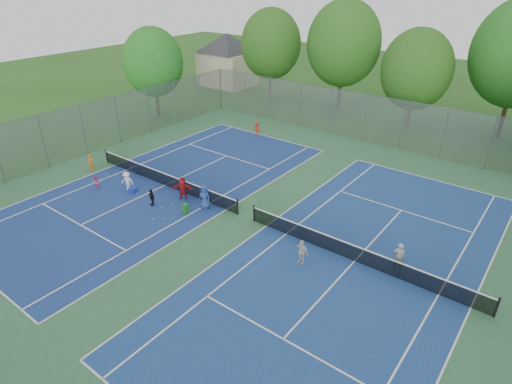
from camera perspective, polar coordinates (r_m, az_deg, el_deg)
ground at (r=25.27m, az=-1.38°, el=-3.45°), size 120.00×120.00×0.00m
court_pad at (r=25.27m, az=-1.38°, el=-3.44°), size 32.00×32.00×0.01m
court_left at (r=29.62m, az=-12.03°, el=0.90°), size 10.97×23.77×0.01m
court_right at (r=22.30m, az=13.02°, el=-8.97°), size 10.97×23.77×0.01m
net_left at (r=29.43m, az=-12.11°, el=1.66°), size 12.87×0.10×0.91m
net_right at (r=22.04m, az=13.14°, el=-8.05°), size 12.87×0.10×0.91m
fence_north at (r=37.22m, az=14.34°, el=9.53°), size 32.00×0.10×4.00m
fence_west at (r=35.80m, az=-22.07°, el=7.63°), size 0.10×32.00×4.00m
house at (r=54.89m, az=-3.92°, el=18.34°), size 11.03×11.03×7.30m
tree_nw at (r=48.18m, az=2.00°, el=19.10°), size 6.40×6.40×9.58m
tree_nl at (r=44.87m, az=11.63°, el=18.80°), size 7.20×7.20×10.69m
tree_nc at (r=40.31m, az=20.62°, el=15.03°), size 6.00×6.00×8.85m
tree_side_w at (r=42.94m, az=-13.57°, el=16.46°), size 5.60×5.60×8.47m
ball_crate at (r=29.12m, az=-16.05°, el=0.24°), size 0.43×0.43×0.34m
ball_hopper at (r=25.94m, az=-9.40°, el=-2.21°), size 0.33×0.33×0.59m
student_a at (r=32.96m, az=-21.14°, el=3.62°), size 0.48×0.32×1.31m
student_b at (r=30.17m, az=-20.54°, el=1.20°), size 0.55×0.46×1.01m
student_c at (r=29.37m, az=-16.81°, el=1.42°), size 0.96×0.78×1.30m
student_d at (r=27.10m, az=-13.75°, el=-0.69°), size 0.69×0.40×1.10m
student_e at (r=26.08m, az=-6.87°, el=-0.64°), size 0.82×0.59×1.55m
student_f at (r=27.32m, az=-9.76°, el=0.46°), size 1.43×1.11×1.51m
child_far_baseline at (r=37.72m, az=0.14°, el=8.43°), size 0.87×0.59×1.25m
instructor at (r=21.86m, az=18.51°, el=-8.18°), size 0.65×0.53×1.55m
teen_court_b at (r=21.35m, az=6.06°, el=-7.94°), size 0.84×0.44×1.36m
tennis_ball_0 at (r=25.62m, az=-12.07°, el=-3.56°), size 0.07×0.07×0.07m
tennis_ball_1 at (r=29.64m, az=-23.66°, el=-0.92°), size 0.07×0.07×0.07m
tennis_ball_2 at (r=28.84m, az=-15.47°, el=-0.27°), size 0.07×0.07×0.07m
tennis_ball_3 at (r=27.79m, az=-24.01°, el=-2.92°), size 0.07×0.07×0.07m
tennis_ball_4 at (r=31.86m, az=-18.23°, el=2.07°), size 0.07×0.07×0.07m
tennis_ball_5 at (r=27.08m, az=-11.00°, el=-1.64°), size 0.07×0.07×0.07m
tennis_ball_6 at (r=26.19m, az=-10.26°, el=-2.64°), size 0.07×0.07×0.07m
tennis_ball_7 at (r=25.92m, az=-8.78°, el=-2.85°), size 0.07×0.07×0.07m
tennis_ball_8 at (r=26.86m, az=-12.48°, el=-2.06°), size 0.07×0.07×0.07m
tennis_ball_9 at (r=25.77m, az=-13.60°, el=-3.56°), size 0.07×0.07×0.07m
tennis_ball_10 at (r=32.18m, az=-19.18°, el=2.17°), size 0.07×0.07×0.07m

